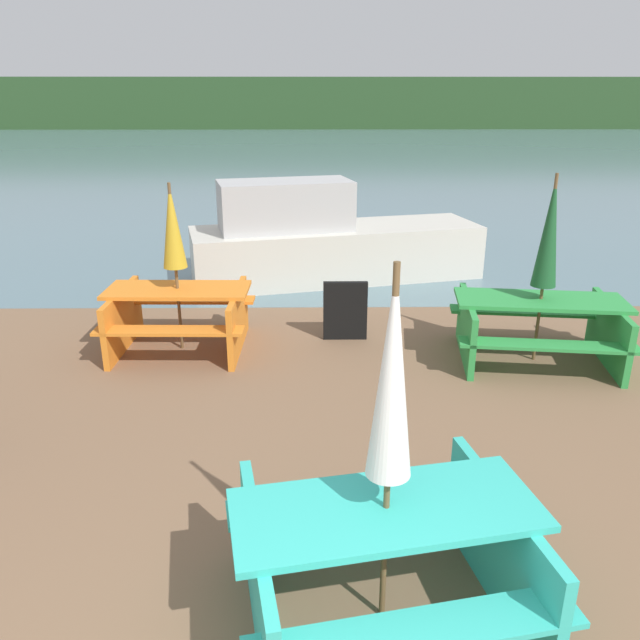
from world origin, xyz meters
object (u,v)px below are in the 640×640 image
object	(u,v)px
boat	(326,243)
signboard	(345,311)
picnic_table_orange	(179,313)
umbrella_white	(392,377)
picnic_table_teal	(384,552)
umbrella_gold	(172,227)
picnic_table_green	(538,323)
umbrella_darkgreen	(550,232)

from	to	relation	value
boat	signboard	distance (m)	2.74
picnic_table_orange	umbrella_white	size ratio (longest dim) A/B	0.78
picnic_table_teal	umbrella_gold	bearing A→B (deg)	115.78
picnic_table_teal	picnic_table_green	xyz separation A→B (m)	(2.18, 3.78, -0.01)
picnic_table_green	boat	world-z (taller)	boat
picnic_table_orange	picnic_table_green	bearing A→B (deg)	-5.35
picnic_table_orange	boat	world-z (taller)	boat
umbrella_white	picnic_table_teal	bearing A→B (deg)	-110.56
picnic_table_orange	umbrella_darkgreen	size ratio (longest dim) A/B	0.79
umbrella_white	signboard	bearing A→B (deg)	90.04
picnic_table_orange	umbrella_white	world-z (taller)	umbrella_white
boat	picnic_table_teal	bearing A→B (deg)	-101.95
picnic_table_teal	umbrella_gold	size ratio (longest dim) A/B	0.98
picnic_table_green	picnic_table_orange	world-z (taller)	picnic_table_orange
umbrella_gold	picnic_table_orange	bearing A→B (deg)	180.00
picnic_table_teal	signboard	world-z (taller)	picnic_table_teal
picnic_table_teal	picnic_table_orange	xyz separation A→B (m)	(-2.01, 4.17, -0.01)
picnic_table_teal	picnic_table_orange	bearing A→B (deg)	115.78
picnic_table_teal	umbrella_gold	xyz separation A→B (m)	(-2.01, 4.17, 1.03)
umbrella_gold	umbrella_white	size ratio (longest dim) A/B	0.91
picnic_table_orange	umbrella_gold	size ratio (longest dim) A/B	0.85
umbrella_darkgreen	picnic_table_orange	bearing A→B (deg)	174.65
picnic_table_teal	boat	bearing A→B (deg)	91.54
picnic_table_orange	umbrella_white	bearing A→B (deg)	-64.22
signboard	umbrella_white	bearing A→B (deg)	-89.96
umbrella_white	signboard	world-z (taller)	umbrella_white
picnic_table_green	umbrella_darkgreen	size ratio (longest dim) A/B	0.95
umbrella_darkgreen	boat	size ratio (longest dim) A/B	0.44
picnic_table_teal	picnic_table_green	distance (m)	4.36
umbrella_white	picnic_table_green	bearing A→B (deg)	59.99
picnic_table_orange	umbrella_white	distance (m)	4.76
boat	signboard	bearing A→B (deg)	-99.50
picnic_table_teal	umbrella_gold	world-z (taller)	umbrella_gold
umbrella_darkgreen	signboard	xyz separation A→B (m)	(-2.19, 0.68, -1.14)
picnic_table_green	boat	size ratio (longest dim) A/B	0.42
picnic_table_orange	umbrella_darkgreen	xyz separation A→B (m)	(4.20, -0.39, 1.05)
boat	umbrella_darkgreen	bearing A→B (deg)	-68.56
umbrella_gold	boat	xyz separation A→B (m)	(1.82, 3.01, -0.89)
umbrella_gold	boat	bearing A→B (deg)	58.81
umbrella_white	boat	distance (m)	7.25
picnic_table_orange	picnic_table_teal	bearing A→B (deg)	-64.22
picnic_table_green	umbrella_darkgreen	bearing A→B (deg)	0.00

